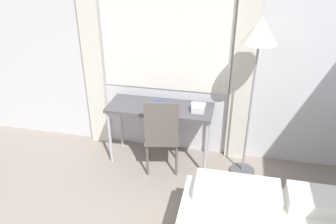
% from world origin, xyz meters
% --- Properties ---
extents(wall_back_with_window, '(5.71, 0.13, 2.70)m').
position_xyz_m(wall_back_with_window, '(-0.01, 3.19, 1.35)').
color(wall_back_with_window, silver).
rests_on(wall_back_with_window, ground_plane).
extents(desk, '(1.25, 0.48, 0.75)m').
position_xyz_m(desk, '(-0.12, 2.87, 0.68)').
color(desk, '#4C4C51').
rests_on(desk, ground_plane).
extents(desk_chair, '(0.47, 0.47, 0.97)m').
position_xyz_m(desk_chair, '(-0.05, 2.64, 0.53)').
color(desk_chair, '#59514C').
rests_on(desk_chair, ground_plane).
extents(standing_lamp, '(0.35, 0.35, 1.85)m').
position_xyz_m(standing_lamp, '(0.91, 2.81, 1.57)').
color(standing_lamp, '#4C4C51').
rests_on(standing_lamp, ground_plane).
extents(telephone, '(0.17, 0.18, 0.09)m').
position_xyz_m(telephone, '(0.33, 2.86, 0.79)').
color(telephone, silver).
rests_on(telephone, desk).
extents(book, '(0.25, 0.22, 0.02)m').
position_xyz_m(book, '(-0.11, 2.89, 0.76)').
color(book, navy).
rests_on(book, desk).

